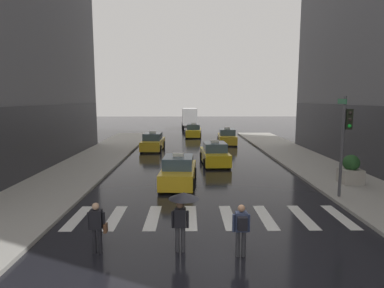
% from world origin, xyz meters
% --- Properties ---
extents(ground_plane, '(160.00, 160.00, 0.00)m').
position_xyz_m(ground_plane, '(0.00, 0.00, 0.00)').
color(ground_plane, black).
extents(crosswalk_markings, '(11.30, 2.80, 0.01)m').
position_xyz_m(crosswalk_markings, '(-0.00, 3.00, 0.00)').
color(crosswalk_markings, silver).
rests_on(crosswalk_markings, ground).
extents(traffic_light_pole, '(0.44, 0.84, 4.80)m').
position_xyz_m(traffic_light_pole, '(6.53, 5.34, 3.26)').
color(traffic_light_pole, '#47474C').
rests_on(traffic_light_pole, curb_right).
extents(taxi_lead, '(2.11, 4.62, 1.80)m').
position_xyz_m(taxi_lead, '(-1.42, 8.23, 0.72)').
color(taxi_lead, gold).
rests_on(taxi_lead, ground).
extents(taxi_second, '(2.10, 4.62, 1.80)m').
position_xyz_m(taxi_second, '(1.10, 14.00, 0.72)').
color(taxi_second, yellow).
rests_on(taxi_second, ground).
extents(taxi_third, '(2.07, 4.60, 1.80)m').
position_xyz_m(taxi_third, '(-4.24, 20.74, 0.72)').
color(taxi_third, gold).
rests_on(taxi_third, ground).
extents(taxi_fourth, '(2.07, 4.61, 1.80)m').
position_xyz_m(taxi_fourth, '(3.31, 24.80, 0.72)').
color(taxi_fourth, gold).
rests_on(taxi_fourth, ground).
extents(taxi_fifth, '(2.10, 4.62, 1.80)m').
position_xyz_m(taxi_fifth, '(-0.19, 31.34, 0.72)').
color(taxi_fifth, yellow).
rests_on(taxi_fifth, ground).
extents(box_truck, '(2.49, 7.61, 3.35)m').
position_xyz_m(box_truck, '(-0.73, 41.97, 1.85)').
color(box_truck, '#2D2D2D').
rests_on(box_truck, ground).
extents(pedestrian_with_umbrella, '(0.96, 0.96, 1.94)m').
position_xyz_m(pedestrian_with_umbrella, '(-1.04, 0.01, 1.52)').
color(pedestrian_with_umbrella, '#333338').
rests_on(pedestrian_with_umbrella, ground).
extents(pedestrian_with_backpack, '(0.55, 0.43, 1.65)m').
position_xyz_m(pedestrian_with_backpack, '(0.75, -0.36, 0.97)').
color(pedestrian_with_backpack, '#333338').
rests_on(pedestrian_with_backpack, ground).
extents(pedestrian_with_handbag, '(0.60, 0.24, 1.65)m').
position_xyz_m(pedestrian_with_handbag, '(-3.70, -0.09, 0.93)').
color(pedestrian_with_handbag, black).
rests_on(pedestrian_with_handbag, ground).
extents(planter_near_corner, '(1.10, 1.10, 1.60)m').
position_xyz_m(planter_near_corner, '(8.20, 7.79, 0.87)').
color(planter_near_corner, '#A8A399').
rests_on(planter_near_corner, curb_right).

